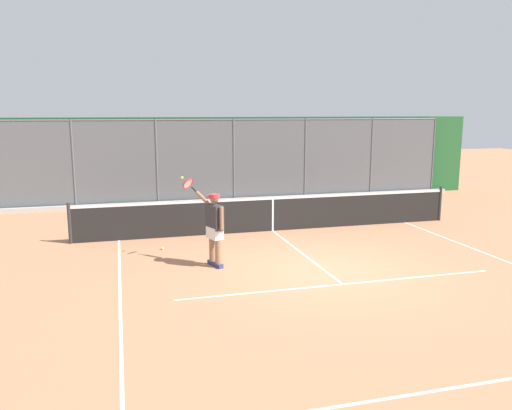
% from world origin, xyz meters
% --- Properties ---
extents(ground_plane, '(60.00, 60.00, 0.00)m').
position_xyz_m(ground_plane, '(0.00, 0.00, 0.00)').
color(ground_plane, '#B27551').
extents(court_line_markings, '(8.56, 8.66, 0.01)m').
position_xyz_m(court_line_markings, '(0.00, 1.28, 0.00)').
color(court_line_markings, white).
rests_on(court_line_markings, ground).
extents(fence_backdrop, '(20.03, 1.37, 3.15)m').
position_xyz_m(fence_backdrop, '(-0.00, -9.50, 1.56)').
color(fence_backdrop, '#565B60').
rests_on(fence_backdrop, ground).
extents(tennis_net, '(11.00, 0.09, 1.07)m').
position_xyz_m(tennis_net, '(0.00, -3.86, 0.49)').
color(tennis_net, '#2D2D2D').
rests_on(tennis_net, ground).
extents(tennis_player, '(0.82, 1.20, 1.91)m').
position_xyz_m(tennis_player, '(2.22, -0.98, 0.94)').
color(tennis_player, navy).
rests_on(tennis_player, ground).
extents(tennis_ball_near_baseline, '(0.07, 0.07, 0.07)m').
position_xyz_m(tennis_ball_near_baseline, '(3.22, -2.64, 0.03)').
color(tennis_ball_near_baseline, '#D6E042').
rests_on(tennis_ball_near_baseline, ground).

